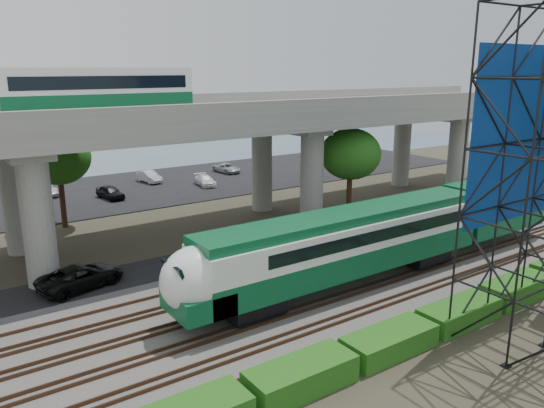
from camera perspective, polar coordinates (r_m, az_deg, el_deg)
ground at (r=27.42m, az=4.27°, el=-12.48°), size 140.00×140.00×0.00m
ballast_bed at (r=28.79m, az=1.73°, el=-10.84°), size 90.00×12.00×0.20m
service_road at (r=35.46m, az=-6.49°, el=-6.03°), size 90.00×5.00×0.08m
parking_lot at (r=56.49m, az=-17.91°, el=1.13°), size 90.00×18.00×0.08m
harbor_water at (r=77.48m, az=-22.76°, el=4.15°), size 140.00×40.00×0.03m
rail_tracks at (r=28.71m, az=1.73°, el=-10.52°), size 90.00×9.52×0.16m
commuter_train at (r=31.70m, az=11.04°, el=-3.29°), size 29.30×3.06×4.30m
overpass at (r=38.27m, az=-11.28°, el=7.91°), size 80.00×12.00×12.40m
hedge_strip at (r=25.03m, az=12.54°, el=-14.16°), size 34.60×1.80×1.20m
trees at (r=37.33m, az=-17.25°, el=3.27°), size 40.94×16.94×7.69m
suv at (r=32.62m, az=-19.82°, el=-7.34°), size 5.32×3.40×1.37m
parked_cars at (r=55.86m, az=-18.51°, el=1.59°), size 35.79×9.27×1.27m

